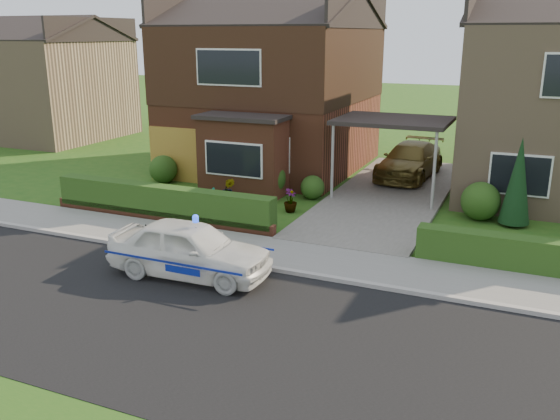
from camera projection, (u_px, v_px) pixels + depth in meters
The scene contains 21 objects.
ground at pixel (256, 335), 11.38m from camera, with size 120.00×120.00×0.00m, color #225115.
road at pixel (256, 335), 11.38m from camera, with size 60.00×6.00×0.02m, color black.
kerb at pixel (311, 275), 14.05m from camera, with size 60.00×0.16×0.12m, color #9E9993.
sidewalk at pixel (326, 261), 14.97m from camera, with size 60.00×2.00×0.10m, color slate.
driveway at pixel (389, 195), 21.04m from camera, with size 3.80×12.00×0.12m, color #666059.
house_left at pixel (274, 77), 24.71m from camera, with size 7.50×9.53×7.25m.
carport_link at pixel (393, 122), 20.25m from camera, with size 3.80×3.00×2.77m.
garage_door at pixel (175, 155), 22.97m from camera, with size 2.20×0.10×2.10m, color brown.
dwarf_wall at pixel (160, 216), 18.19m from camera, with size 7.70×0.25×0.36m, color brown.
hedge_left at pixel (163, 220), 18.37m from camera, with size 7.50×0.55×0.90m, color #1C3C13.
shrub_left_far at pixel (163, 169), 22.81m from camera, with size 1.08×1.08×1.08m, color #1C3C13.
shrub_left_mid at pixel (267, 178), 20.89m from camera, with size 1.32×1.32×1.32m, color #1C3C13.
shrub_left_near at pixel (313, 187), 20.61m from camera, with size 0.84×0.84×0.84m, color #1C3C13.
shrub_right_near at pixel (481, 201), 18.26m from camera, with size 1.20×1.20×1.20m, color #1C3C13.
conifer_a at pixel (518, 184), 17.51m from camera, with size 0.90×0.90×2.60m, color black.
neighbour_left at pixel (51, 90), 32.30m from camera, with size 6.50×7.00×5.20m, color #9E7F60.
police_car at pixel (190, 249), 13.99m from camera, with size 3.62×3.99×1.51m.
driveway_car at pixel (410, 160), 23.22m from camera, with size 1.84×4.53×1.31m, color brown.
potted_plant_a at pixel (213, 200), 19.30m from camera, with size 0.39×0.26×0.74m, color gray.
potted_plant_b at pixel (228, 190), 20.42m from camera, with size 0.43×0.35×0.79m, color gray.
potted_plant_c at pixel (290, 201), 19.09m from camera, with size 0.42×0.42×0.76m, color gray.
Camera 1 is at (4.47, -9.19, 5.58)m, focal length 38.00 mm.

